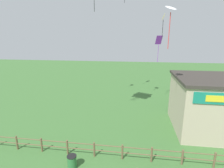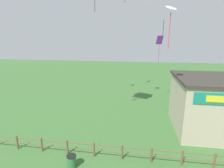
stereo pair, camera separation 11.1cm
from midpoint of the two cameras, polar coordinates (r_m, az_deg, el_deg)
The scene contains 6 objects.
wooden_fence at distance 13.42m, azimuth -1.10°, elevation -20.68°, with size 18.60×0.14×1.14m.
seaside_building at distance 18.71m, azimuth 30.65°, elevation -5.74°, with size 7.16×6.57×5.06m.
trash_bin at distance 13.00m, azimuth -12.76°, elevation -23.46°, with size 0.64×0.64×0.91m.
kite_white_delta at distance 13.60m, azimuth 18.94°, elevation 21.72°, with size 1.08×1.07×3.00m.
kite_yellow_diamond at distance 21.56m, azimuth 16.70°, elevation 18.74°, with size 0.39×0.55×2.72m.
kite_purple_streamer at distance 22.97m, azimuth 15.36°, elevation 12.74°, with size 0.89×0.66×3.25m.
Camera 2 is at (1.91, -5.25, 8.41)m, focal length 28.00 mm.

